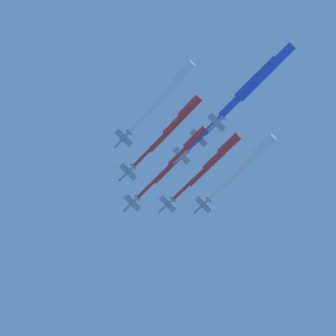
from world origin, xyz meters
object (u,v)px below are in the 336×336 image
at_px(jet_starboard_inner, 213,161).
at_px(jet_starboard_mid, 248,162).
at_px(jet_port_mid, 167,91).
at_px(jet_port_outer, 230,106).
at_px(jet_starboard_outer, 248,88).
at_px(jet_lead, 179,156).
at_px(jet_trail_port, 265,74).
at_px(jet_port_inner, 174,125).

height_order(jet_starboard_inner, jet_starboard_mid, jet_starboard_mid).
relative_size(jet_port_mid, jet_port_outer, 0.94).
height_order(jet_port_mid, jet_starboard_outer, jet_starboard_outer).
relative_size(jet_lead, jet_port_mid, 1.09).
distance_m(jet_starboard_mid, jet_trail_port, 38.07).
relative_size(jet_port_inner, jet_starboard_inner, 1.02).
relative_size(jet_port_inner, jet_starboard_mid, 1.03).
height_order(jet_starboard_mid, jet_starboard_outer, jet_starboard_outer).
xyz_separation_m(jet_starboard_outer, jet_trail_port, (-8.20, -2.72, -1.91)).
bearing_deg(jet_starboard_mid, jet_port_outer, 135.39).
bearing_deg(jet_starboard_inner, jet_port_inner, 109.41).
relative_size(jet_starboard_mid, jet_port_outer, 0.95).
xyz_separation_m(jet_port_mid, jet_port_outer, (-4.48, -25.40, 0.53)).
height_order(jet_port_mid, jet_starboard_mid, jet_starboard_mid).
bearing_deg(jet_port_inner, jet_starboard_mid, -86.88).
xyz_separation_m(jet_lead, jet_port_outer, (-28.27, -8.98, -0.94)).
relative_size(jet_port_inner, jet_trail_port, 1.04).
xyz_separation_m(jet_port_mid, jet_starboard_outer, (-14.08, -28.71, 1.27)).
bearing_deg(jet_starboard_outer, jet_port_mid, 63.89).
xyz_separation_m(jet_lead, jet_port_inner, (-11.89, 8.12, -1.19)).
distance_m(jet_port_inner, jet_port_outer, 23.68).
relative_size(jet_port_inner, jet_port_outer, 0.99).
bearing_deg(jet_starboard_inner, jet_port_outer, 169.14).
bearing_deg(jet_port_mid, jet_starboard_inner, -56.92).
bearing_deg(jet_starboard_mid, jet_starboard_outer, 152.15).
relative_size(jet_lead, jet_trail_port, 1.08).
relative_size(jet_lead, jet_starboard_outer, 1.03).
bearing_deg(jet_port_inner, jet_starboard_outer, -141.84).
xyz_separation_m(jet_port_outer, jet_trail_port, (-17.79, -6.04, -1.17)).
bearing_deg(jet_port_outer, jet_starboard_outer, -160.93).
relative_size(jet_starboard_mid, jet_trail_port, 1.00).
bearing_deg(jet_starboard_outer, jet_trail_port, -161.63).
height_order(jet_lead, jet_port_outer, jet_lead).
distance_m(jet_lead, jet_trail_port, 48.49).
bearing_deg(jet_lead, jet_port_inner, 145.67).
bearing_deg(jet_trail_port, jet_port_inner, 34.10).
bearing_deg(jet_starboard_outer, jet_port_inner, 38.16).
relative_size(jet_lead, jet_port_outer, 1.03).
bearing_deg(jet_starboard_mid, jet_port_inner, 93.12).
bearing_deg(jet_port_outer, jet_starboard_mid, -44.61).
height_order(jet_port_inner, jet_port_outer, jet_port_outer).
relative_size(jet_starboard_inner, jet_starboard_mid, 1.02).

